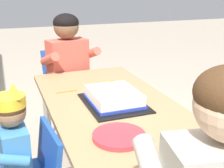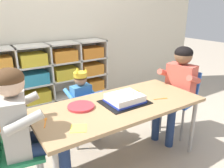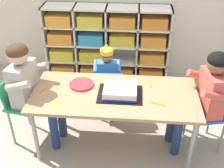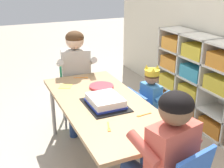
# 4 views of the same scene
# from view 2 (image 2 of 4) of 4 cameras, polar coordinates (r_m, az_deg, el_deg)

# --- Properties ---
(ground) EXTENTS (16.00, 16.00, 0.00)m
(ground) POSITION_cam_2_polar(r_m,az_deg,el_deg) (2.29, 1.79, -19.17)
(ground) COLOR tan
(classroom_back_wall) EXTENTS (5.23, 0.10, 2.80)m
(classroom_back_wall) POSITION_cam_2_polar(r_m,az_deg,el_deg) (3.16, -14.79, 18.35)
(classroom_back_wall) COLOR beige
(classroom_back_wall) RESTS_ON ground
(storage_cubby_shelf) EXTENTS (1.62, 0.31, 0.99)m
(storage_cubby_shelf) POSITION_cam_2_polar(r_m,az_deg,el_deg) (3.05, -15.75, 0.42)
(storage_cubby_shelf) COLOR silver
(storage_cubby_shelf) RESTS_ON ground
(activity_table) EXTENTS (1.51, 0.68, 0.61)m
(activity_table) POSITION_cam_2_polar(r_m,az_deg,el_deg) (1.98, 1.96, -6.29)
(activity_table) COLOR #A37F56
(activity_table) RESTS_ON ground
(classroom_chair_blue) EXTENTS (0.38, 0.35, 0.60)m
(classroom_chair_blue) POSITION_cam_2_polar(r_m,az_deg,el_deg) (2.39, -7.06, -7.11)
(classroom_chair_blue) COLOR #1E4CA8
(classroom_chair_blue) RESTS_ON ground
(child_with_crown) EXTENTS (0.31, 0.31, 0.83)m
(child_with_crown) POSITION_cam_2_polar(r_m,az_deg,el_deg) (2.41, -8.46, -3.08)
(child_with_crown) COLOR #3D7FBC
(child_with_crown) RESTS_ON ground
(classroom_chair_adult_side) EXTENTS (0.40, 0.42, 0.69)m
(classroom_chair_adult_side) POSITION_cam_2_polar(r_m,az_deg,el_deg) (1.80, -24.26, -15.68)
(classroom_chair_adult_side) COLOR #238451
(classroom_chair_adult_side) RESTS_ON ground
(adult_helper_seated) EXTENTS (0.46, 0.44, 1.06)m
(adult_helper_seated) POSITION_cam_2_polar(r_m,az_deg,el_deg) (1.69, -21.45, -9.16)
(adult_helper_seated) COLOR #B2ADA3
(adult_helper_seated) RESTS_ON ground
(classroom_chair_guest_side) EXTENTS (0.40, 0.39, 0.74)m
(classroom_chair_guest_side) POSITION_cam_2_polar(r_m,az_deg,el_deg) (2.68, 17.49, -3.11)
(classroom_chair_guest_side) COLOR blue
(classroom_chair_guest_side) RESTS_ON ground
(guest_at_table_side) EXTENTS (0.46, 0.45, 1.03)m
(guest_at_table_side) POSITION_cam_2_polar(r_m,az_deg,el_deg) (2.51, 16.66, 0.22)
(guest_at_table_side) COLOR #D15647
(guest_at_table_side) RESTS_ON ground
(birthday_cake_on_tray) EXTENTS (0.40, 0.31, 0.11)m
(birthday_cake_on_tray) POSITION_cam_2_polar(r_m,az_deg,el_deg) (1.97, 3.30, -3.96)
(birthday_cake_on_tray) COLOR black
(birthday_cake_on_tray) RESTS_ON activity_table
(paper_plate_stack) EXTENTS (0.23, 0.23, 0.02)m
(paper_plate_stack) POSITION_cam_2_polar(r_m,az_deg,el_deg) (1.90, -8.02, -5.78)
(paper_plate_stack) COLOR #DB333D
(paper_plate_stack) RESTS_ON activity_table
(paper_napkin_square) EXTENTS (0.15, 0.15, 0.00)m
(paper_napkin_square) POSITION_cam_2_polar(r_m,az_deg,el_deg) (1.60, -8.65, -11.25)
(paper_napkin_square) COLOR #F4DB4C
(paper_napkin_square) RESTS_ON activity_table
(fork_at_table_front_edge) EXTENTS (0.13, 0.06, 0.00)m
(fork_at_table_front_edge) POSITION_cam_2_polar(r_m,az_deg,el_deg) (2.11, 12.69, -3.71)
(fork_at_table_front_edge) COLOR orange
(fork_at_table_front_edge) RESTS_ON activity_table
(fork_scattered_mid_table) EXTENTS (0.07, 0.14, 0.00)m
(fork_scattered_mid_table) POSITION_cam_2_polar(r_m,az_deg,el_deg) (1.74, -16.86, -9.36)
(fork_scattered_mid_table) COLOR orange
(fork_scattered_mid_table) RESTS_ON activity_table
(fork_near_child_seat) EXTENTS (0.02, 0.13, 0.00)m
(fork_near_child_seat) POSITION_cam_2_polar(r_m,az_deg,el_deg) (2.29, 6.00, -1.54)
(fork_near_child_seat) COLOR orange
(fork_near_child_seat) RESTS_ON activity_table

